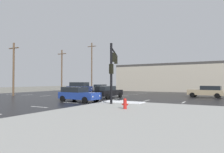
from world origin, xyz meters
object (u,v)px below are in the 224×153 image
at_px(sedan_black, 108,92).
at_px(sedan_tan, 207,91).
at_px(utility_pole_distant, 92,66).
at_px(fire_hydrant, 125,104).
at_px(utility_pole_mid, 14,68).
at_px(suv_navy, 79,87).
at_px(sedan_blue, 78,94).
at_px(utility_pole_far, 62,70).
at_px(traffic_signal_mast, 113,64).
at_px(sedan_grey, 101,88).

height_order(sedan_black, sedan_tan, same).
height_order(sedan_black, utility_pole_distant, utility_pole_distant).
xyz_separation_m(fire_hydrant, utility_pole_distant, (-19.94, 24.49, 5.15)).
xyz_separation_m(sedan_tan, utility_pole_mid, (-25.86, -10.72, 3.38)).
relative_size(suv_navy, sedan_blue, 1.05).
xyz_separation_m(fire_hydrant, utility_pole_mid, (-21.60, 6.15, 3.70)).
bearing_deg(fire_hydrant, utility_pole_far, 141.69).
height_order(traffic_signal_mast, utility_pole_far, utility_pole_far).
distance_m(traffic_signal_mast, sedan_tan, 15.17).
distance_m(suv_navy, sedan_tan, 22.14).
relative_size(fire_hydrant, suv_navy, 0.16).
xyz_separation_m(sedan_blue, utility_pole_mid, (-14.45, 2.67, 3.38)).
xyz_separation_m(fire_hydrant, sedan_blue, (-7.15, 3.48, 0.32)).
xyz_separation_m(suv_navy, utility_pole_distant, (-2.07, 7.12, 4.60)).
distance_m(traffic_signal_mast, utility_pole_distant, 26.44).
distance_m(sedan_grey, utility_pole_mid, 16.72).
height_order(sedan_tan, utility_pole_distant, utility_pole_distant).
bearing_deg(suv_navy, utility_pole_distant, 106.42).
xyz_separation_m(traffic_signal_mast, utility_pole_mid, (-18.35, 2.10, 0.33)).
relative_size(utility_pole_mid, utility_pole_distant, 0.74).
bearing_deg(sedan_tan, utility_pole_mid, 26.67).
bearing_deg(suv_navy, utility_pole_mid, -108.15).
relative_size(traffic_signal_mast, sedan_black, 1.20).
bearing_deg(utility_pole_distant, sedan_blue, -58.68).
xyz_separation_m(fire_hydrant, suv_navy, (-17.87, 17.37, 0.55)).
relative_size(suv_navy, utility_pole_mid, 0.60).
distance_m(fire_hydrant, sedan_blue, 7.96).
height_order(sedan_blue, sedan_grey, same).
height_order(sedan_black, utility_pole_far, utility_pole_far).
relative_size(traffic_signal_mast, sedan_tan, 1.20).
xyz_separation_m(utility_pole_mid, utility_pole_distant, (1.67, 18.34, 1.45)).
relative_size(sedan_blue, sedan_tan, 1.00).
xyz_separation_m(traffic_signal_mast, fire_hydrant, (3.25, -4.05, -3.37)).
distance_m(fire_hydrant, suv_navy, 24.93).
xyz_separation_m(traffic_signal_mast, sedan_grey, (-12.15, 17.26, -3.06)).
bearing_deg(sedan_tan, suv_navy, 2.86).
height_order(utility_pole_mid, utility_pole_far, utility_pole_far).
xyz_separation_m(sedan_black, sedan_blue, (-0.15, -5.92, 0.00)).
height_order(suv_navy, utility_pole_mid, utility_pole_mid).
bearing_deg(traffic_signal_mast, utility_pole_far, 31.56).
bearing_deg(traffic_signal_mast, utility_pole_mid, 60.62).
distance_m(sedan_blue, sedan_tan, 17.59).
bearing_deg(sedan_grey, suv_navy, 142.38).
distance_m(traffic_signal_mast, utility_pole_far, 24.45).
bearing_deg(sedan_black, traffic_signal_mast, -140.65).
height_order(sedan_blue, utility_pole_far, utility_pole_far).
bearing_deg(utility_pole_far, utility_pole_mid, -82.83).
relative_size(fire_hydrant, sedan_tan, 0.17).
height_order(sedan_blue, sedan_tan, same).
height_order(suv_navy, sedan_black, suv_navy).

